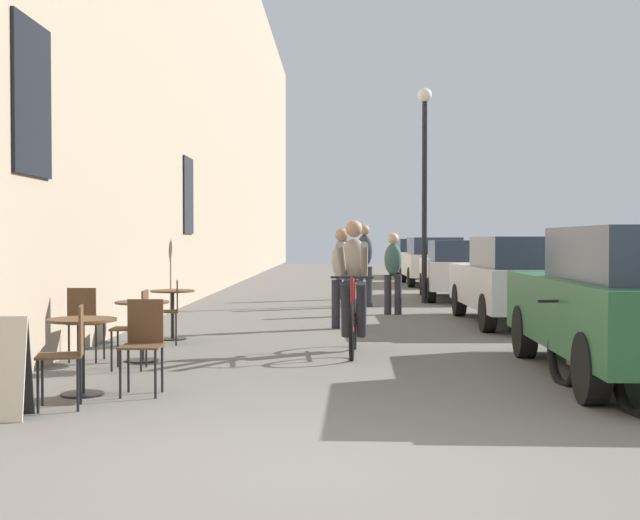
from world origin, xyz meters
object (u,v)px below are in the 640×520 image
(cyclist_on_bicycle, at_px, (354,290))
(parked_car_fifth, at_px, (415,257))
(pedestrian_near, at_px, (342,272))
(cafe_table_mid, at_px, (142,318))
(cafe_chair_near_toward_street, at_px, (69,349))
(parked_car_second, at_px, (520,279))
(street_lamp, at_px, (425,167))
(parked_car_fourth, at_px, (432,260))
(pedestrian_mid, at_px, (393,269))
(cafe_table_far, at_px, (173,304))
(parked_car_nearest, at_px, (638,301))
(pedestrian_furthest, at_px, (343,259))
(parked_car_third, at_px, (459,269))
(cafe_chair_near_toward_wall, at_px, (143,339))
(parked_motorcycle, at_px, (597,355))
(cafe_chair_mid_toward_street, at_px, (85,319))
(cafe_chair_far_toward_street, at_px, (170,307))
(pedestrian_far, at_px, (364,261))
(cafe_chair_mid_toward_wall, at_px, (136,323))
(cafe_table_near, at_px, (82,340))

(cyclist_on_bicycle, distance_m, parked_car_fifth, 21.75)
(pedestrian_near, bearing_deg, cafe_table_mid, -122.95)
(cafe_chair_near_toward_street, xyz_separation_m, parked_car_second, (5.45, 7.29, 0.26))
(street_lamp, height_order, parked_car_fourth, street_lamp)
(cafe_table_mid, bearing_deg, parked_car_fourth, 72.29)
(pedestrian_mid, relative_size, parked_car_fifth, 0.38)
(cafe_chair_near_toward_street, height_order, cafe_table_far, cafe_chair_near_toward_street)
(cyclist_on_bicycle, relative_size, parked_car_nearest, 0.39)
(pedestrian_furthest, bearing_deg, parked_car_third, 4.14)
(pedestrian_mid, distance_m, parked_car_fourth, 10.60)
(cafe_chair_near_toward_wall, relative_size, street_lamp, 0.18)
(cafe_table_mid, height_order, parked_motorcycle, parked_motorcycle)
(cafe_table_mid, xyz_separation_m, cafe_chair_mid_toward_street, (-0.67, -0.08, -0.00))
(cafe_table_mid, bearing_deg, cafe_chair_far_toward_street, 89.79)
(cafe_chair_near_toward_street, distance_m, street_lamp, 12.98)
(cafe_chair_far_toward_street, height_order, parked_car_fifth, parked_car_fifth)
(street_lamp, bearing_deg, parked_car_third, 53.13)
(pedestrian_furthest, xyz_separation_m, parked_car_fifth, (2.86, 12.10, -0.22))
(pedestrian_far, height_order, parked_motorcycle, pedestrian_far)
(cafe_chair_mid_toward_wall, height_order, parked_car_second, parked_car_second)
(cyclist_on_bicycle, bearing_deg, pedestrian_far, 87.12)
(cafe_table_near, distance_m, parked_car_nearest, 5.60)
(parked_car_fourth, bearing_deg, parked_car_fifth, 90.17)
(cafe_chair_mid_toward_wall, bearing_deg, parked_car_nearest, -6.13)
(cafe_table_mid, bearing_deg, street_lamp, 64.86)
(pedestrian_furthest, relative_size, parked_car_third, 0.43)
(parked_motorcycle, bearing_deg, pedestrian_mid, 98.74)
(street_lamp, bearing_deg, cafe_chair_mid_toward_wall, -113.36)
(cyclist_on_bicycle, distance_m, parked_car_fourth, 16.16)
(cafe_chair_mid_toward_wall, distance_m, pedestrian_far, 9.17)
(pedestrian_mid, height_order, parked_motorcycle, pedestrian_mid)
(pedestrian_near, height_order, pedestrian_mid, pedestrian_near)
(parked_car_fourth, bearing_deg, cyclist_on_bicycle, -99.96)
(cyclist_on_bicycle, bearing_deg, cafe_table_mid, -162.35)
(pedestrian_furthest, relative_size, parked_car_second, 0.41)
(cafe_chair_near_toward_street, height_order, parked_car_third, parked_car_third)
(cafe_table_far, bearing_deg, pedestrian_furthest, 72.68)
(pedestrian_mid, relative_size, parked_car_nearest, 0.35)
(cafe_chair_mid_toward_street, bearing_deg, parked_motorcycle, -21.81)
(pedestrian_far, bearing_deg, cafe_table_near, -106.11)
(cafe_chair_far_toward_street, distance_m, parked_car_fifth, 21.45)
(parked_car_fourth, xyz_separation_m, parked_car_fifth, (-0.02, 5.66, -0.02))
(cafe_chair_far_toward_street, bearing_deg, pedestrian_mid, 54.05)
(parked_car_second, relative_size, parked_car_fourth, 0.99)
(pedestrian_mid, xyz_separation_m, pedestrian_far, (-0.50, 1.78, 0.11))
(cafe_table_near, height_order, pedestrian_far, pedestrian_far)
(pedestrian_furthest, height_order, street_lamp, street_lamp)
(cafe_chair_near_toward_wall, relative_size, parked_motorcycle, 0.42)
(pedestrian_far, relative_size, parked_motorcycle, 0.83)
(cafe_chair_far_toward_street, bearing_deg, parked_motorcycle, -39.15)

